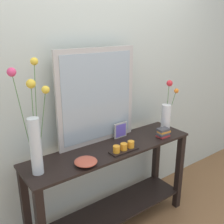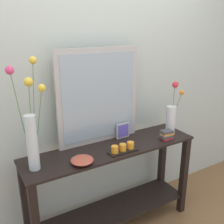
% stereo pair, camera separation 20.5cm
% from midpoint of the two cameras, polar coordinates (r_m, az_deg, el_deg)
% --- Properties ---
extents(wall_back, '(6.40, 0.08, 2.70)m').
position_cam_midpoint_polar(wall_back, '(2.25, -1.48, 7.78)').
color(wall_back, beige).
rests_on(wall_back, ground).
extents(console_table, '(1.49, 0.39, 0.81)m').
position_cam_midpoint_polar(console_table, '(2.33, 2.61, -14.97)').
color(console_table, black).
rests_on(console_table, ground).
extents(mirror_leaning, '(0.73, 0.03, 0.80)m').
position_cam_midpoint_polar(mirror_leaning, '(2.14, -0.14, 3.32)').
color(mirror_leaning, '#B7B2AD').
rests_on(mirror_leaning, console_table).
extents(tall_vase_left, '(0.22, 0.18, 0.76)m').
position_cam_midpoint_polar(tall_vase_left, '(1.80, -14.22, -3.67)').
color(tall_vase_left, silver).
rests_on(tall_vase_left, console_table).
extents(vase_right, '(0.13, 0.12, 0.48)m').
position_cam_midpoint_polar(vase_right, '(2.47, 15.26, -0.91)').
color(vase_right, silver).
rests_on(vase_right, console_table).
extents(candle_tray, '(0.24, 0.09, 0.07)m').
position_cam_midpoint_polar(candle_tray, '(2.09, 5.23, -8.04)').
color(candle_tray, black).
rests_on(candle_tray, console_table).
extents(picture_frame_small, '(0.13, 0.01, 0.14)m').
position_cam_midpoint_polar(picture_frame_small, '(2.32, 4.94, -4.13)').
color(picture_frame_small, '#B7B2AD').
rests_on(picture_frame_small, console_table).
extents(decorative_bowl, '(0.17, 0.17, 0.05)m').
position_cam_midpoint_polar(decorative_bowl, '(1.92, -3.51, -10.56)').
color(decorative_bowl, '#B24C38').
rests_on(decorative_bowl, console_table).
extents(book_stack, '(0.13, 0.09, 0.08)m').
position_cam_midpoint_polar(book_stack, '(2.37, 14.32, -4.94)').
color(book_stack, '#C63338').
rests_on(book_stack, console_table).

